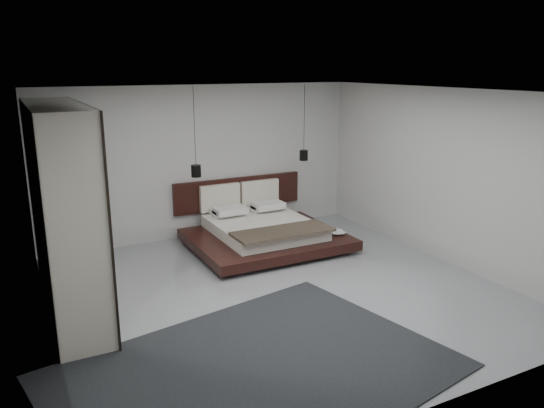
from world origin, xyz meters
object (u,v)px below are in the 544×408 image
pendant_left (196,170)px  wardrobe (64,212)px  pendant_right (304,155)px  rug (255,371)px  lattice_screen (33,190)px  bed (262,230)px

pendant_left → wardrobe: bearing=-145.5°
pendant_right → rug: 5.19m
wardrobe → lattice_screen: bearing=98.3°
lattice_screen → rug: lattice_screen is taller
bed → rug: bed is taller
pendant_right → bed: bearing=-159.9°
rug → wardrobe: bearing=121.8°
bed → lattice_screen: bearing=171.6°
pendant_left → pendant_right: (2.13, 0.00, 0.11)m
lattice_screen → rug: (1.75, -4.15, -1.29)m
wardrobe → rug: 3.15m
pendant_left → wardrobe: pendant_left is taller
lattice_screen → pendant_right: (4.69, -0.14, 0.20)m
pendant_right → pendant_left: bearing=-180.0°
rug → bed: bearing=62.6°
bed → pendant_left: bearing=159.9°
pendant_right → wardrobe: pendant_right is taller
pendant_right → rug: bearing=-126.3°
lattice_screen → wardrobe: wardrobe is taller
lattice_screen → pendant_right: size_ratio=1.85×
lattice_screen → bed: 3.81m
pendant_left → pendant_right: same height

